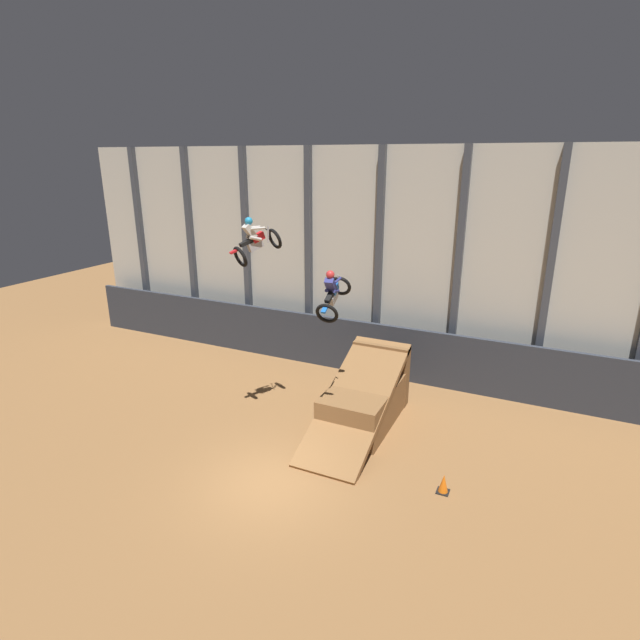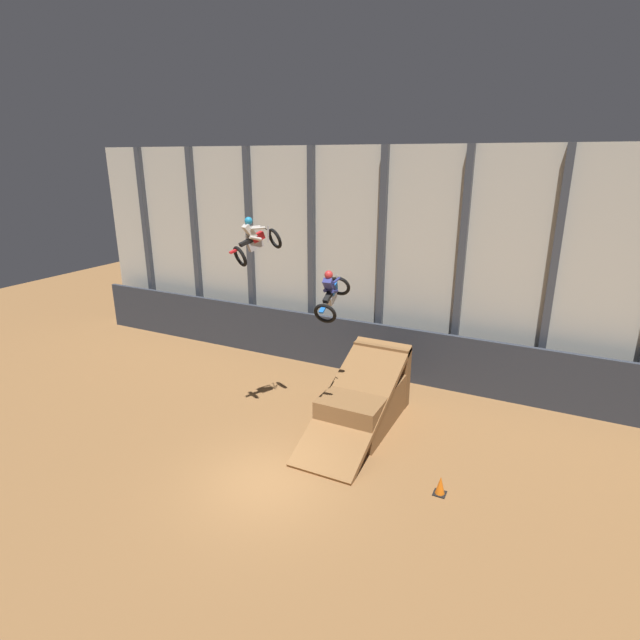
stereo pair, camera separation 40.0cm
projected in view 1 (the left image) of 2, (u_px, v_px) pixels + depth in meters
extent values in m
plane|color=olive|center=(269.00, 483.00, 14.85)|extent=(60.00, 60.00, 0.00)
cube|color=beige|center=(380.00, 263.00, 21.72)|extent=(32.00, 0.12, 9.74)
cube|color=#3D424C|center=(141.00, 242.00, 27.01)|extent=(0.28, 0.28, 9.74)
cube|color=#3D424C|center=(191.00, 246.00, 25.64)|extent=(0.28, 0.28, 9.74)
cube|color=#3D424C|center=(247.00, 251.00, 24.28)|extent=(0.28, 0.28, 9.74)
cube|color=#3D424C|center=(309.00, 257.00, 22.91)|extent=(0.28, 0.28, 9.74)
cube|color=#3D424C|center=(379.00, 263.00, 21.54)|extent=(0.28, 0.28, 9.74)
cube|color=#3D424C|center=(458.00, 271.00, 20.18)|extent=(0.28, 0.28, 9.74)
cube|color=#3D424C|center=(549.00, 279.00, 18.81)|extent=(0.28, 0.28, 9.74)
cube|color=#2D333D|center=(370.00, 349.00, 22.01)|extent=(31.36, 0.20, 2.40)
cube|color=brown|center=(364.00, 403.00, 18.19)|extent=(2.16, 4.03, 1.44)
cube|color=brown|center=(380.00, 373.00, 19.56)|extent=(2.20, 0.50, 2.40)
cube|color=olive|center=(356.00, 401.00, 17.30)|extent=(2.20, 5.83, 2.58)
torus|color=black|center=(275.00, 239.00, 16.85)|extent=(0.81, 0.66, 0.72)
torus|color=black|center=(240.00, 257.00, 16.26)|extent=(0.81, 0.66, 0.72)
cube|color=#B7B7BC|center=(255.00, 245.00, 16.47)|extent=(0.44, 0.60, 0.44)
cube|color=red|center=(258.00, 237.00, 16.45)|extent=(0.41, 0.53, 0.37)
cube|color=black|center=(247.00, 242.00, 16.27)|extent=(0.42, 0.57, 0.30)
cube|color=red|center=(235.00, 251.00, 16.09)|extent=(0.30, 0.38, 0.18)
cylinder|color=#B7B7BC|center=(268.00, 234.00, 16.66)|extent=(0.09, 0.10, 0.55)
cylinder|color=black|center=(265.00, 228.00, 16.52)|extent=(0.46, 0.52, 0.04)
cube|color=silver|center=(250.00, 231.00, 16.22)|extent=(0.46, 0.53, 0.51)
sphere|color=#2393CC|center=(249.00, 221.00, 16.11)|extent=(0.39, 0.42, 0.33)
cylinder|color=silver|center=(252.00, 238.00, 16.46)|extent=(0.31, 0.43, 0.22)
cylinder|color=silver|center=(255.00, 238.00, 16.28)|extent=(0.31, 0.43, 0.22)
cylinder|color=silver|center=(253.00, 227.00, 16.44)|extent=(0.32, 0.49, 0.08)
cylinder|color=silver|center=(258.00, 228.00, 16.19)|extent=(0.32, 0.49, 0.08)
torus|color=black|center=(340.00, 286.00, 16.17)|extent=(0.76, 0.45, 0.71)
torus|color=black|center=(327.00, 313.00, 15.20)|extent=(0.76, 0.45, 0.71)
cube|color=#B7B7BC|center=(333.00, 297.00, 15.57)|extent=(0.23, 0.60, 0.46)
cube|color=blue|center=(334.00, 289.00, 15.56)|extent=(0.24, 0.51, 0.40)
cube|color=black|center=(330.00, 296.00, 15.27)|extent=(0.21, 0.57, 0.33)
cube|color=blue|center=(325.00, 309.00, 14.96)|extent=(0.17, 0.36, 0.20)
cylinder|color=#B7B7BC|center=(338.00, 283.00, 15.89)|extent=(0.06, 0.07, 0.55)
cylinder|color=black|center=(337.00, 278.00, 15.71)|extent=(0.64, 0.25, 0.04)
cube|color=navy|center=(331.00, 285.00, 15.23)|extent=(0.32, 0.49, 0.49)
sphere|color=red|center=(330.00, 275.00, 15.10)|extent=(0.29, 0.36, 0.34)
cylinder|color=navy|center=(329.00, 290.00, 15.48)|extent=(0.15, 0.44, 0.19)
cylinder|color=navy|center=(336.00, 291.00, 15.40)|extent=(0.15, 0.44, 0.19)
cylinder|color=navy|center=(328.00, 279.00, 15.44)|extent=(0.12, 0.53, 0.11)
cylinder|color=navy|center=(338.00, 280.00, 15.33)|extent=(0.12, 0.53, 0.11)
cube|color=black|center=(443.00, 492.00, 14.46)|extent=(0.36, 0.36, 0.03)
cone|color=orange|center=(444.00, 483.00, 14.37)|extent=(0.28, 0.28, 0.55)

